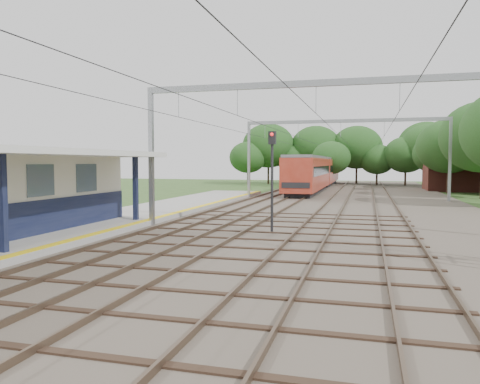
% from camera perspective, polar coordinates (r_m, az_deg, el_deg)
% --- Properties ---
extents(ground, '(160.00, 160.00, 0.00)m').
position_cam_1_polar(ground, '(9.15, -24.37, -17.63)').
color(ground, '#2D4C1E').
rests_on(ground, ground).
extents(ballast_bed, '(18.00, 90.00, 0.10)m').
position_cam_1_polar(ballast_bed, '(36.70, 12.87, -1.51)').
color(ballast_bed, '#473D33').
rests_on(ballast_bed, ground).
extents(platform, '(5.00, 52.00, 0.35)m').
position_cam_1_polar(platform, '(24.51, -16.98, -3.80)').
color(platform, gray).
rests_on(platform, ground).
extents(yellow_stripe, '(0.45, 52.00, 0.01)m').
position_cam_1_polar(yellow_stripe, '(23.37, -12.30, -3.63)').
color(yellow_stripe, yellow).
rests_on(yellow_stripe, platform).
extents(rail_tracks, '(11.80, 88.00, 0.15)m').
position_cam_1_polar(rail_tracks, '(36.88, 8.99, -1.24)').
color(rail_tracks, brown).
rests_on(rail_tracks, ballast_bed).
extents(catenary_system, '(17.22, 88.00, 7.00)m').
position_cam_1_polar(catenary_system, '(31.96, 11.54, 7.57)').
color(catenary_system, gray).
rests_on(catenary_system, ground).
extents(tree_band, '(31.72, 30.88, 8.82)m').
position_cam_1_polar(tree_band, '(63.70, 13.84, 4.99)').
color(tree_band, '#382619').
rests_on(tree_band, ground).
extents(house_far, '(8.00, 6.12, 8.66)m').
position_cam_1_polar(house_far, '(59.46, 25.50, 3.23)').
color(house_far, brown).
rests_on(house_far, ground).
extents(train, '(2.94, 36.62, 3.86)m').
position_cam_1_polar(train, '(58.92, 9.44, 2.48)').
color(train, black).
rests_on(train, ballast_bed).
extents(signal_post, '(0.35, 0.30, 4.67)m').
position_cam_1_polar(signal_post, '(21.15, 3.94, 2.93)').
color(signal_post, black).
rests_on(signal_post, ground).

